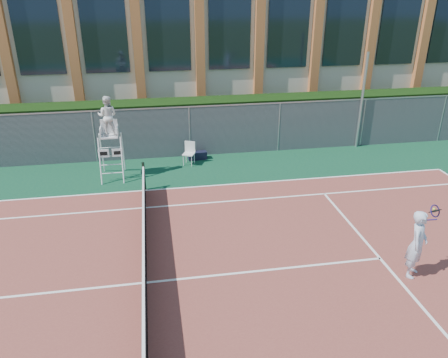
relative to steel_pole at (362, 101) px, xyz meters
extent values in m
plane|color=#233814|center=(-9.76, -8.70, -2.15)|extent=(120.00, 120.00, 0.00)
cube|color=#0D3A28|center=(-9.76, -7.70, -2.15)|extent=(36.00, 20.00, 0.01)
cube|color=brown|center=(-9.76, -8.70, -2.13)|extent=(23.77, 10.97, 0.02)
cylinder|color=black|center=(-9.76, -3.10, -1.60)|extent=(0.10, 0.10, 1.10)
cube|color=black|center=(-9.76, -8.70, -1.69)|extent=(0.03, 11.00, 0.86)
cube|color=white|center=(-9.76, -8.70, -1.24)|extent=(0.06, 11.20, 0.07)
cube|color=black|center=(-9.76, 1.30, -1.05)|extent=(40.00, 1.40, 2.20)
cube|color=beige|center=(-9.76, 9.30, 1.85)|extent=(44.00, 10.00, 8.00)
cylinder|color=#9EA0A5|center=(0.00, 0.00, 0.00)|extent=(0.12, 0.12, 4.31)
cylinder|color=white|center=(-11.37, -2.15, -1.30)|extent=(0.05, 0.49, 1.78)
cylinder|color=white|center=(-10.55, -2.15, -1.30)|extent=(0.05, 0.49, 1.78)
cylinder|color=white|center=(-11.37, -1.25, -1.30)|extent=(0.05, 0.49, 1.78)
cylinder|color=white|center=(-10.55, -1.25, -1.30)|extent=(0.05, 0.49, 1.78)
cube|color=white|center=(-10.96, -1.70, -0.46)|extent=(0.64, 0.55, 0.06)
cube|color=white|center=(-10.96, -1.45, -0.14)|extent=(0.64, 0.05, 0.55)
cube|color=white|center=(-11.21, -2.06, -1.01)|extent=(0.40, 0.03, 0.31)
cube|color=white|center=(-10.70, -2.06, -1.01)|extent=(0.40, 0.03, 0.31)
imported|color=white|center=(-10.96, -1.65, 0.32)|extent=(0.83, 0.70, 1.50)
cube|color=silver|center=(-7.92, -0.90, -1.68)|extent=(0.59, 0.59, 0.04)
cube|color=silver|center=(-7.84, -0.72, -1.42)|extent=(0.42, 0.22, 0.48)
cylinder|color=silver|center=(-8.15, -1.00, -1.92)|extent=(0.03, 0.03, 0.45)
cylinder|color=silver|center=(-7.82, -1.14, -1.92)|extent=(0.03, 0.03, 0.45)
cylinder|color=silver|center=(-8.01, -0.66, -1.92)|extent=(0.03, 0.03, 0.45)
cylinder|color=silver|center=(-7.68, -0.81, -1.92)|extent=(0.03, 0.03, 0.45)
cube|color=black|center=(-7.50, -0.38, -1.97)|extent=(0.83, 0.41, 0.34)
cube|color=black|center=(-7.35, -0.22, -2.03)|extent=(0.61, 0.31, 0.23)
imported|color=silver|center=(-2.91, -9.49, -1.20)|extent=(0.78, 0.80, 1.85)
torus|color=#1F1652|center=(-2.42, -9.25, -0.42)|extent=(0.38, 0.30, 0.30)
sphere|color=#CCE533|center=(-2.32, -9.07, -0.47)|extent=(0.07, 0.07, 0.07)
camera|label=1|loc=(-9.32, -17.94, 4.83)|focal=35.00mm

